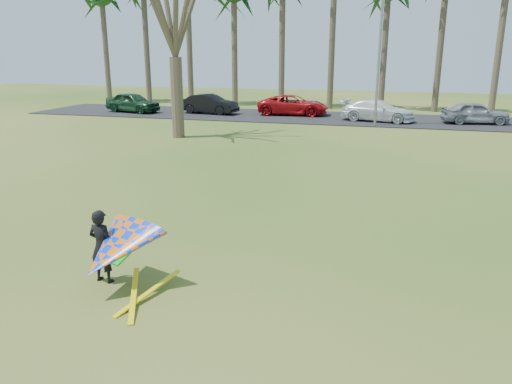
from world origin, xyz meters
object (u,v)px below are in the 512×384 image
(streetlight, at_px, (382,51))
(car_4, at_px, (475,113))
(car_2, at_px, (293,105))
(car_0, at_px, (133,102))
(car_3, at_px, (378,111))
(kite_flyer, at_px, (114,249))
(bare_tree_left, at_px, (173,1))
(car_1, at_px, (210,104))

(streetlight, height_order, car_4, streetlight)
(streetlight, xyz_separation_m, car_2, (-6.07, 3.74, -3.71))
(car_2, bearing_deg, car_0, 94.63)
(car_3, height_order, kite_flyer, kite_flyer)
(kite_flyer, bearing_deg, car_2, 94.38)
(car_2, distance_m, car_3, 6.20)
(car_0, xyz_separation_m, car_2, (11.88, 1.64, -0.03))
(bare_tree_left, xyz_separation_m, car_2, (4.09, 10.74, -6.16))
(car_0, bearing_deg, car_2, -70.30)
(car_0, distance_m, kite_flyer, 29.38)
(car_0, distance_m, car_2, 11.99)
(car_3, bearing_deg, car_1, 96.62)
(bare_tree_left, relative_size, car_2, 1.93)
(car_3, bearing_deg, kite_flyer, -178.20)
(bare_tree_left, relative_size, car_0, 2.27)
(car_0, height_order, car_4, car_0)
(bare_tree_left, xyz_separation_m, car_1, (-1.95, 9.82, -6.16))
(streetlight, relative_size, car_0, 1.88)
(car_0, relative_size, car_2, 0.85)
(streetlight, bearing_deg, car_1, 166.89)
(kite_flyer, bearing_deg, streetlight, 80.52)
(bare_tree_left, distance_m, car_3, 14.87)
(car_2, height_order, car_4, car_2)
(bare_tree_left, bearing_deg, car_4, 30.60)
(bare_tree_left, height_order, car_1, bare_tree_left)
(car_3, xyz_separation_m, car_4, (5.97, 0.43, 0.00))
(streetlight, bearing_deg, car_3, 92.90)
(streetlight, xyz_separation_m, car_1, (-12.11, 2.82, -3.71))
(streetlight, distance_m, car_0, 18.44)
(car_2, relative_size, car_4, 1.25)
(car_3, distance_m, kite_flyer, 26.07)
(car_1, height_order, car_4, car_1)
(car_3, height_order, car_4, car_4)
(streetlight, height_order, kite_flyer, streetlight)
(kite_flyer, bearing_deg, car_0, 118.42)
(streetlight, bearing_deg, bare_tree_left, -145.43)
(streetlight, relative_size, car_2, 1.59)
(car_4, bearing_deg, bare_tree_left, 111.58)
(car_0, bearing_deg, streetlight, -84.84)
(car_0, relative_size, car_1, 1.01)
(bare_tree_left, xyz_separation_m, car_0, (-7.79, 9.10, -6.13))
(car_0, xyz_separation_m, car_4, (23.82, 0.38, -0.04))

